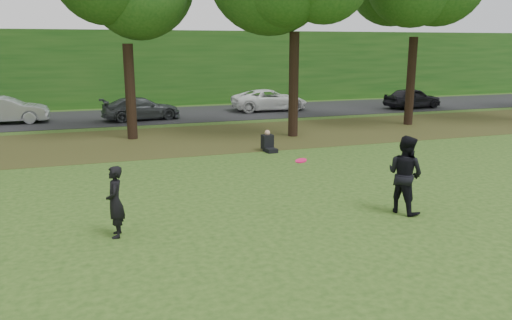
{
  "coord_description": "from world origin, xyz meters",
  "views": [
    {
      "loc": [
        -4.7,
        -8.45,
        4.09
      ],
      "look_at": [
        -0.9,
        2.93,
        1.3
      ],
      "focal_mm": 35.0,
      "sensor_mm": 36.0,
      "label": 1
    }
  ],
  "objects_px": {
    "player_right": "(405,174)",
    "frisbee": "(301,161)",
    "player_left": "(115,202)",
    "seated_person": "(268,143)"
  },
  "relations": [
    {
      "from": "player_right",
      "to": "frisbee",
      "type": "relative_size",
      "value": 5.37
    },
    {
      "from": "player_left",
      "to": "seated_person",
      "type": "height_order",
      "value": "player_left"
    },
    {
      "from": "player_left",
      "to": "seated_person",
      "type": "bearing_deg",
      "value": 145.44
    },
    {
      "from": "frisbee",
      "to": "seated_person",
      "type": "height_order",
      "value": "frisbee"
    },
    {
      "from": "player_right",
      "to": "seated_person",
      "type": "relative_size",
      "value": 2.34
    },
    {
      "from": "seated_person",
      "to": "player_right",
      "type": "bearing_deg",
      "value": -91.15
    },
    {
      "from": "player_right",
      "to": "frisbee",
      "type": "xyz_separation_m",
      "value": [
        -2.62,
        0.38,
        0.46
      ]
    },
    {
      "from": "player_right",
      "to": "frisbee",
      "type": "distance_m",
      "value": 2.69
    },
    {
      "from": "player_left",
      "to": "frisbee",
      "type": "height_order",
      "value": "player_left"
    },
    {
      "from": "player_right",
      "to": "seated_person",
      "type": "xyz_separation_m",
      "value": [
        -0.73,
        7.89,
        -0.66
      ]
    }
  ]
}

